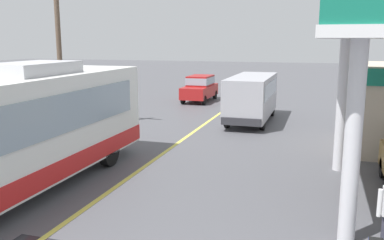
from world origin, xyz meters
name	(u,v)px	position (x,y,z in m)	size (l,w,h in m)	color
ground	(218,115)	(0.00, 20.00, 0.00)	(120.00, 120.00, 0.00)	#4C4C51
lane_divider_stripe	(193,132)	(0.00, 15.00, 0.00)	(0.16, 50.00, 0.01)	#D8CC4C
coach_bus_main	(14,136)	(-2.32, 5.72, 1.72)	(2.60, 11.04, 3.69)	white
minibus_opposing_lane	(252,94)	(2.19, 18.57, 1.47)	(2.04, 6.13, 2.44)	#A5A5AD
car_trailing_behind_bus	(200,87)	(-2.57, 25.10, 1.01)	(1.70, 4.20, 1.82)	maroon
utility_pole_roadside	(58,35)	(-6.39, 13.96, 4.54)	(1.80, 0.24, 8.71)	brown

